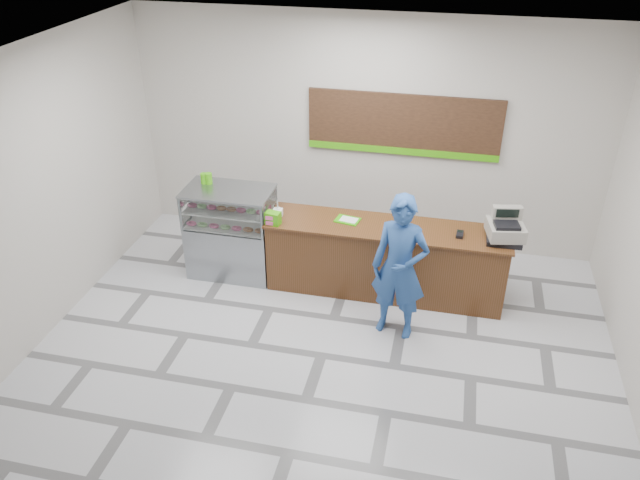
% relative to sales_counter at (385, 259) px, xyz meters
% --- Properties ---
extents(floor, '(7.00, 7.00, 0.00)m').
position_rel_sales_counter_xyz_m(floor, '(-0.55, -1.55, -0.52)').
color(floor, silver).
rests_on(floor, ground).
extents(back_wall, '(7.00, 0.00, 7.00)m').
position_rel_sales_counter_xyz_m(back_wall, '(-0.55, 1.45, 1.23)').
color(back_wall, beige).
rests_on(back_wall, floor).
extents(ceiling, '(7.00, 7.00, 0.00)m').
position_rel_sales_counter_xyz_m(ceiling, '(-0.55, -1.55, 2.98)').
color(ceiling, silver).
rests_on(ceiling, back_wall).
extents(sales_counter, '(3.26, 0.76, 1.03)m').
position_rel_sales_counter_xyz_m(sales_counter, '(0.00, 0.00, 0.00)').
color(sales_counter, '#562E19').
rests_on(sales_counter, floor).
extents(display_case, '(1.22, 0.72, 1.33)m').
position_rel_sales_counter_xyz_m(display_case, '(-2.22, -0.00, 0.16)').
color(display_case, gray).
rests_on(display_case, floor).
extents(menu_board, '(2.80, 0.06, 0.90)m').
position_rel_sales_counter_xyz_m(menu_board, '(-0.00, 1.41, 1.42)').
color(menu_board, black).
rests_on(menu_board, back_wall).
extents(cash_register, '(0.51, 0.53, 0.42)m').
position_rel_sales_counter_xyz_m(cash_register, '(1.50, -0.02, 0.67)').
color(cash_register, black).
rests_on(cash_register, sales_counter).
extents(card_terminal, '(0.10, 0.18, 0.04)m').
position_rel_sales_counter_xyz_m(card_terminal, '(0.95, -0.04, 0.54)').
color(card_terminal, black).
rests_on(card_terminal, sales_counter).
extents(serving_tray, '(0.36, 0.28, 0.02)m').
position_rel_sales_counter_xyz_m(serving_tray, '(-0.54, 0.04, 0.52)').
color(serving_tray, '#36B30B').
rests_on(serving_tray, sales_counter).
extents(napkin_box, '(0.13, 0.13, 0.11)m').
position_rel_sales_counter_xyz_m(napkin_box, '(-1.50, -0.06, 0.57)').
color(napkin_box, white).
rests_on(napkin_box, sales_counter).
extents(straw_cup, '(0.08, 0.08, 0.12)m').
position_rel_sales_counter_xyz_m(straw_cup, '(-1.50, -0.03, 0.57)').
color(straw_cup, silver).
rests_on(straw_cup, sales_counter).
extents(promo_box, '(0.22, 0.16, 0.18)m').
position_rel_sales_counter_xyz_m(promo_box, '(-1.50, -0.27, 0.60)').
color(promo_box, '#42AB0D').
rests_on(promo_box, sales_counter).
extents(donut_decal, '(0.16, 0.16, 0.00)m').
position_rel_sales_counter_xyz_m(donut_decal, '(0.13, -0.15, 0.52)').
color(donut_decal, '#EB5794').
rests_on(donut_decal, sales_counter).
extents(green_cup_left, '(0.09, 0.09, 0.15)m').
position_rel_sales_counter_xyz_m(green_cup_left, '(-2.61, 0.13, 0.89)').
color(green_cup_left, '#42AB0D').
rests_on(green_cup_left, display_case).
extents(green_cup_right, '(0.10, 0.10, 0.16)m').
position_rel_sales_counter_xyz_m(green_cup_right, '(-2.54, 0.14, 0.89)').
color(green_cup_right, '#42AB0D').
rests_on(green_cup_right, display_case).
extents(customer, '(0.76, 0.57, 1.91)m').
position_rel_sales_counter_xyz_m(customer, '(0.27, -0.85, 0.44)').
color(customer, '#264D93').
rests_on(customer, floor).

